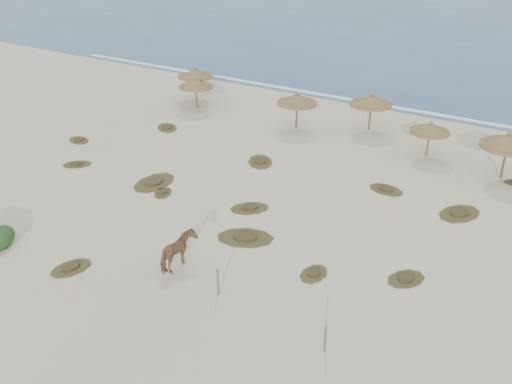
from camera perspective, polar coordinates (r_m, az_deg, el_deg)
ground at (r=27.13m, az=-5.45°, el=-6.02°), size 160.00×160.00×0.00m
ocean at (r=95.09m, az=24.22°, el=15.43°), size 200.00×100.00×0.01m
foam_line at (r=48.39m, az=13.73°, el=8.22°), size 70.00×0.60×0.01m
palapa_0 at (r=49.19m, az=-6.10°, el=11.71°), size 3.25×3.25×2.76m
palapa_1 at (r=46.61m, az=-6.04°, el=10.72°), size 3.25×3.25×2.59m
palapa_2 at (r=41.94m, az=4.11°, el=9.20°), size 3.80×3.80×2.76m
palapa_3 at (r=42.20m, az=11.47°, el=8.94°), size 3.76×3.76×2.84m
palapa_4 at (r=38.51m, az=17.02°, el=6.08°), size 2.74×2.74×2.41m
palapa_5 at (r=36.55m, az=23.91°, el=4.63°), size 3.59×3.59×3.00m
horse at (r=25.71m, az=-7.81°, el=-5.96°), size 0.99×2.02×1.67m
fence_post_near at (r=24.01m, az=-3.83°, el=-8.97°), size 0.12×0.12×1.23m
fence_post_far at (r=21.43m, az=6.93°, el=-14.36°), size 0.11×0.11×1.13m
scrub_0 at (r=37.82m, az=-17.46°, el=2.67°), size 2.10×2.05×0.16m
scrub_1 at (r=34.18m, az=-10.15°, el=0.96°), size 2.11×3.09×0.16m
scrub_2 at (r=32.83m, az=-9.31°, el=-0.07°), size 1.51×1.74×0.16m
scrub_3 at (r=30.75m, az=-0.64°, el=-1.61°), size 2.48×2.45×0.16m
scrub_4 at (r=25.98m, az=14.76°, el=-8.38°), size 1.97×2.22×0.16m
scrub_5 at (r=32.08m, az=19.67°, el=-2.03°), size 2.62×3.07×0.16m
scrub_6 at (r=42.86m, az=-8.88°, el=6.38°), size 2.53×2.40×0.16m
scrub_7 at (r=33.61m, az=12.88°, el=0.25°), size 2.27×1.69×0.16m
scrub_8 at (r=41.84m, az=-17.29°, el=4.98°), size 2.05×1.63×0.16m
scrub_9 at (r=28.07m, az=-1.10°, el=-4.56°), size 3.35×2.87×0.16m
scrub_11 at (r=27.14m, az=-18.02°, el=-7.22°), size 1.73×2.18×0.16m
scrub_12 at (r=25.58m, az=5.81°, el=-8.12°), size 1.15×1.68×0.16m
scrub_13 at (r=36.47m, az=0.42°, el=3.07°), size 2.62×2.83×0.16m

